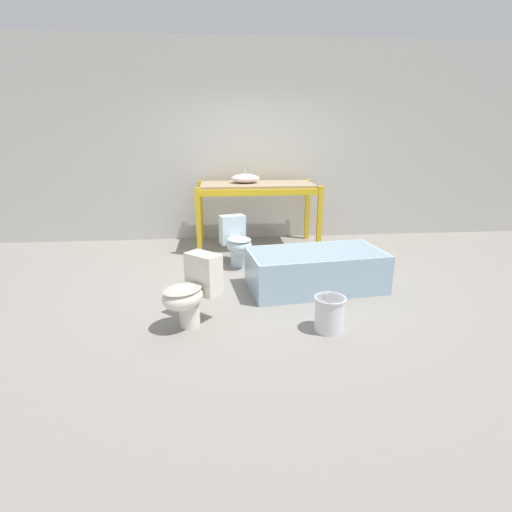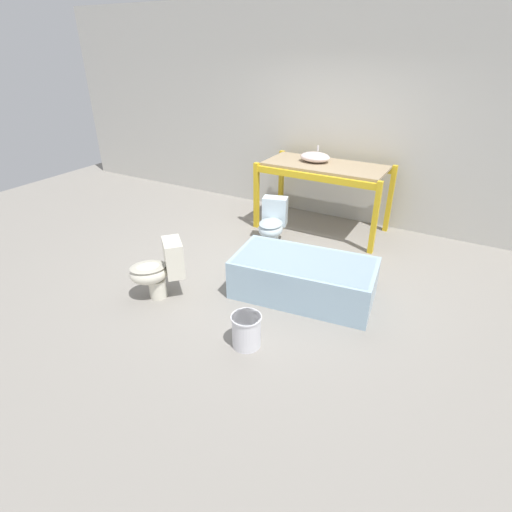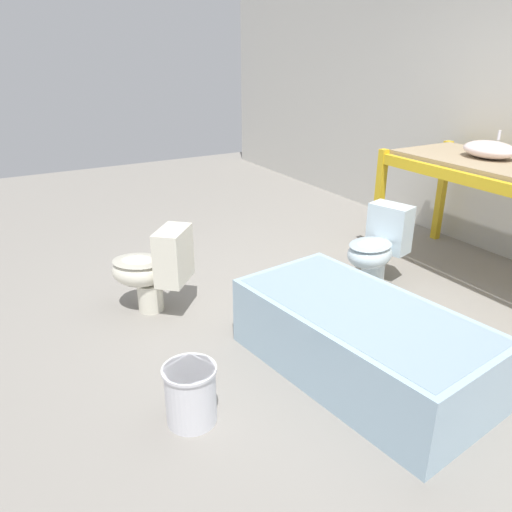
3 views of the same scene
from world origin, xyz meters
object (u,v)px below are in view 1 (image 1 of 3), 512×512
at_px(bucket_white, 330,313).
at_px(sink_basin, 245,178).
at_px(bathtub_main, 316,267).
at_px(toilet_far, 236,240).
at_px(toilet_near, 192,290).

bearing_deg(bucket_white, sink_basin, 100.97).
xyz_separation_m(bathtub_main, bucket_white, (-0.12, -1.06, -0.09)).
distance_m(bathtub_main, bucket_white, 1.07).
distance_m(toilet_far, bucket_white, 2.16).
height_order(toilet_far, bucket_white, toilet_far).
bearing_deg(toilet_near, sink_basin, 118.16).
bearing_deg(toilet_far, sink_basin, 62.85).
distance_m(toilet_near, toilet_far, 1.83).
distance_m(toilet_near, bucket_white, 1.31).
relative_size(sink_basin, toilet_near, 0.66).
height_order(sink_basin, bathtub_main, sink_basin).
bearing_deg(toilet_far, bucket_white, -84.89).
height_order(bathtub_main, bucket_white, bathtub_main).
bearing_deg(bathtub_main, toilet_far, 126.03).
xyz_separation_m(toilet_far, bucket_white, (0.77, -2.01, -0.18)).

